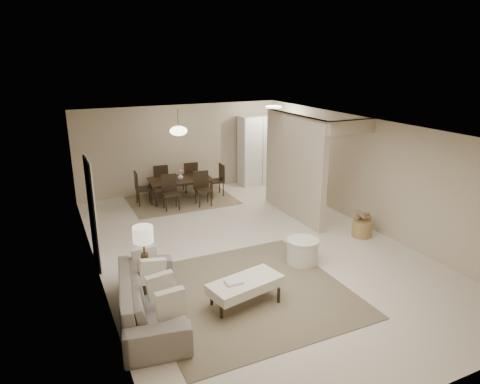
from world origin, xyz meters
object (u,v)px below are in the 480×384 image
sofa (151,297)px  ottoman_bench (245,285)px  round_pouf (302,251)px  side_table (147,285)px  dining_table (181,190)px  pantry_cabinet (259,150)px  wicker_basket (362,228)px

sofa → ottoman_bench: sofa is taller
sofa → ottoman_bench: (1.43, -0.30, 0.01)m
round_pouf → ottoman_bench: bearing=-152.7°
ottoman_bench → side_table: bearing=138.2°
sofa → dining_table: size_ratio=1.35×
side_table → round_pouf: bearing=0.6°
side_table → round_pouf: 3.00m
pantry_cabinet → dining_table: (-2.69, -0.56, -0.75)m
ottoman_bench → dining_table: (0.68, 5.47, -0.05)m
pantry_cabinet → wicker_basket: 4.75m
ottoman_bench → wicker_basket: (3.51, 1.36, -0.16)m
ottoman_bench → wicker_basket: bearing=9.4°
sofa → dining_table: bearing=-13.0°
round_pouf → wicker_basket: bearing=15.5°
pantry_cabinet → round_pouf: 5.54m
side_table → wicker_basket: side_table is taller
sofa → wicker_basket: size_ratio=5.33×
ottoman_bench → dining_table: bearing=71.2°
ottoman_bench → round_pouf: size_ratio=2.08×
ottoman_bench → side_table: size_ratio=2.45×
ottoman_bench → wicker_basket: 3.77m
pantry_cabinet → ottoman_bench: pantry_cabinet is taller
sofa → wicker_basket: (4.95, 1.06, -0.15)m
pantry_cabinet → wicker_basket: pantry_cabinet is taller
round_pouf → dining_table: bearing=101.4°
pantry_cabinet → round_pouf: bearing=-108.6°
side_table → wicker_basket: (4.90, 0.56, -0.08)m
sofa → wicker_basket: sofa is taller
wicker_basket → round_pouf: bearing=-164.5°
sofa → wicker_basket: 5.06m
pantry_cabinet → sofa: size_ratio=0.92×
pantry_cabinet → sofa: 7.50m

